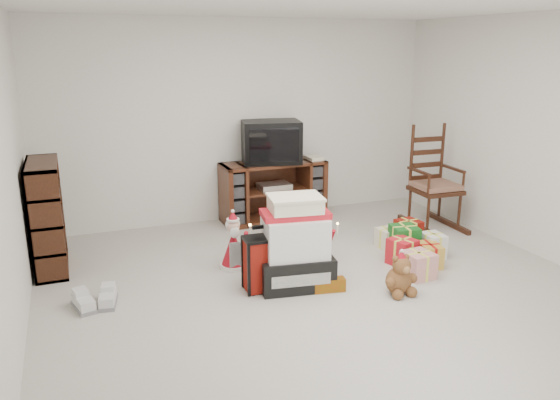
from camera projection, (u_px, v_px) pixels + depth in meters
The scene contains 13 objects.
room at pixel (331, 158), 4.60m from camera, with size 5.01×5.01×2.51m.
tv_stand at pixel (273, 191), 6.95m from camera, with size 1.33×0.50×0.76m.
bookshelf at pixel (47, 218), 5.39m from camera, with size 0.30×0.89×1.08m.
rocking_chair at pixel (432, 191), 6.70m from camera, with size 0.55×0.88×1.30m.
gift_pile at pixel (295, 248), 5.01m from camera, with size 0.74×0.58×0.84m.
red_suitcase at pixel (266, 263), 4.95m from camera, with size 0.40×0.22×0.60m.
stocking at pixel (317, 256), 4.91m from camera, with size 0.31×0.13×0.67m, color #0C680B, non-canonical shape.
teddy_bear at pixel (399, 277), 4.89m from camera, with size 0.25×0.22×0.37m.
santa_figurine at pixel (321, 243), 5.59m from camera, with size 0.27×0.26×0.55m.
mrs_claus_figurine at pixel (234, 246), 5.46m from camera, with size 0.29×0.27×0.59m.
sneaker_pair at pixel (96, 301), 4.67m from camera, with size 0.40×0.34×0.11m.
gift_cluster at pixel (411, 247), 5.72m from camera, with size 0.72×1.05×0.25m.
crt_television at pixel (271, 142), 6.76m from camera, with size 0.79×0.64×0.52m.
Camera 1 is at (-2.05, -4.05, 2.15)m, focal length 35.00 mm.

